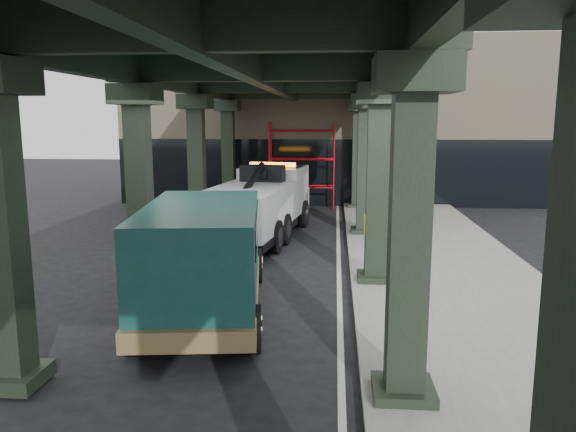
% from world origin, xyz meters
% --- Properties ---
extents(ground, '(90.00, 90.00, 0.00)m').
position_xyz_m(ground, '(0.00, 0.00, 0.00)').
color(ground, black).
rests_on(ground, ground).
extents(sidewalk, '(5.00, 40.00, 0.15)m').
position_xyz_m(sidewalk, '(4.50, 2.00, 0.07)').
color(sidewalk, gray).
rests_on(sidewalk, ground).
extents(lane_stripe, '(0.12, 38.00, 0.01)m').
position_xyz_m(lane_stripe, '(1.70, 2.00, 0.01)').
color(lane_stripe, silver).
rests_on(lane_stripe, ground).
extents(viaduct, '(7.40, 32.00, 6.40)m').
position_xyz_m(viaduct, '(-0.40, 2.00, 5.46)').
color(viaduct, black).
rests_on(viaduct, ground).
extents(building, '(22.00, 10.00, 8.00)m').
position_xyz_m(building, '(2.00, 20.00, 4.00)').
color(building, '#C6B793').
rests_on(building, ground).
extents(scaffolding, '(3.08, 0.88, 4.00)m').
position_xyz_m(scaffolding, '(0.00, 14.64, 2.11)').
color(scaffolding, red).
rests_on(scaffolding, ground).
extents(tow_truck, '(3.29, 8.34, 2.66)m').
position_xyz_m(tow_truck, '(-1.04, 7.50, 1.30)').
color(tow_truck, black).
rests_on(tow_truck, ground).
extents(towed_van, '(3.05, 6.27, 2.45)m').
position_xyz_m(towed_van, '(-1.16, -0.58, 1.32)').
color(towed_van, '#13453F').
rests_on(towed_van, ground).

